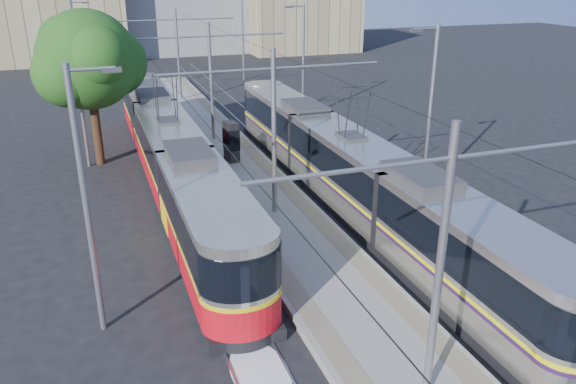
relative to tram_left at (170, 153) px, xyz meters
name	(u,v)px	position (x,y,z in m)	size (l,w,h in m)	color
ground	(355,316)	(3.60, -13.52, -1.71)	(160.00, 160.00, 0.00)	black
platform	(226,155)	(3.60, 3.48, -1.56)	(4.00, 50.00, 0.30)	gray
tactile_strip_left	(201,155)	(2.15, 3.48, -1.40)	(0.70, 50.00, 0.01)	gray
tactile_strip_right	(250,149)	(5.05, 3.48, -1.40)	(0.70, 50.00, 0.01)	gray
rails	(226,157)	(3.60, 3.48, -1.69)	(8.71, 70.00, 0.03)	gray
tram_left	(170,153)	(0.00, 0.00, 0.00)	(2.43, 28.38, 5.50)	black
tram_right	(350,168)	(7.20, -5.45, 0.15)	(2.43, 27.96, 5.50)	black
catenary	(236,89)	(3.60, 0.64, 2.81)	(9.20, 70.00, 7.00)	gray
street_lamps	(207,73)	(3.60, 7.48, 2.47)	(15.18, 38.22, 8.00)	gray
shelter	(231,141)	(3.57, 1.85, -0.26)	(0.76, 1.08, 2.20)	black
tree	(94,61)	(-2.94, 4.92, 3.93)	(5.74, 5.30, 8.33)	#382314
building_left	(49,0)	(-6.40, 46.48, 5.01)	(16.32, 12.24, 13.42)	tan
building_right	(299,6)	(23.60, 44.48, 3.91)	(14.28, 10.20, 11.21)	tan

